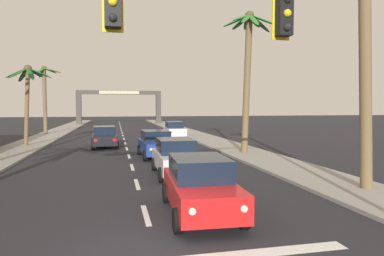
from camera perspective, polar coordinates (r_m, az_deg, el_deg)
ground_plane at (r=8.10m, az=-5.91°, el=-19.51°), size 220.00×220.00×0.00m
sidewalk_right at (r=28.91m, az=4.90°, el=-2.67°), size 3.20×110.00×0.14m
sidewalk_left at (r=28.44m, az=-26.70°, el=-3.13°), size 3.20×110.00×0.14m
lane_markings at (r=27.71m, az=-9.86°, el=-3.11°), size 4.28×88.54×0.01m
traffic_signal_mast at (r=8.20m, az=14.89°, el=14.43°), size 11.64×0.41×6.76m
sedan_lead_at_stop_bar at (r=10.34m, az=1.34°, el=-9.41°), size 2.10×4.51×1.68m
sedan_third_in_queue at (r=16.13m, az=-2.69°, el=-4.75°), size 1.96×4.46×1.68m
sedan_fifth_in_queue at (r=21.92m, az=-6.00°, el=-2.58°), size 2.10×4.51×1.68m
sedan_oncoming_far at (r=27.72m, az=-14.26°, el=-1.40°), size 2.15×4.52×1.68m
sedan_parked_nearest_kerb at (r=35.33m, az=-2.90°, el=-0.27°), size 1.99×4.47×1.68m
palm_left_third at (r=30.08m, az=-25.52°, el=6.08°), size 3.51×3.29×6.45m
palm_left_farthest at (r=42.56m, az=-23.10°, el=5.80°), size 3.44×3.12×7.79m
palm_right_nearest at (r=14.43m, az=26.56°, el=15.50°), size 3.74×3.76×9.60m
palm_right_second at (r=23.48m, az=9.17°, el=11.11°), size 3.34×3.43×9.43m
town_gateway_arch at (r=64.32m, az=-11.87°, el=4.20°), size 15.08×0.90×6.15m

